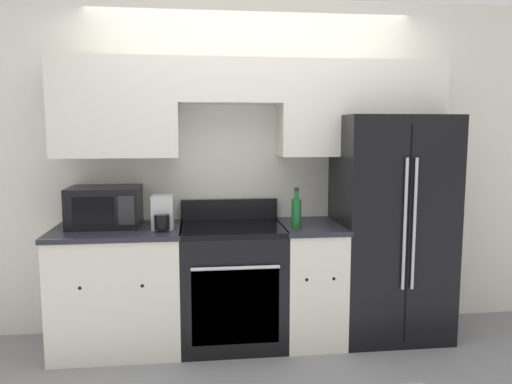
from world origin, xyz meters
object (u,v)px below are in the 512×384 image
oven_range (232,284)px  refrigerator (387,225)px  microwave (105,207)px  bottle (296,212)px

oven_range → refrigerator: bearing=3.6°
microwave → bottle: 1.40m
refrigerator → microwave: size_ratio=3.34×
refrigerator → bottle: size_ratio=5.86×
oven_range → microwave: 1.10m
oven_range → microwave: microwave is taller
microwave → oven_range: bearing=-6.1°
refrigerator → microwave: 2.16m
oven_range → refrigerator: size_ratio=0.62×
oven_range → microwave: bearing=173.9°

